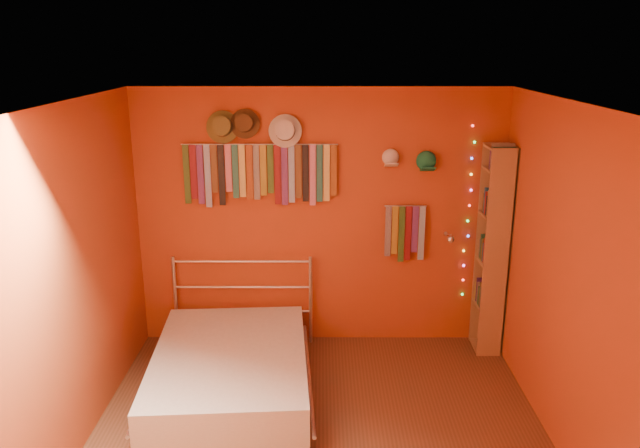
{
  "coord_description": "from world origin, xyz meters",
  "views": [
    {
      "loc": [
        0.02,
        -4.01,
        2.88
      ],
      "look_at": [
        0.0,
        0.9,
        1.45
      ],
      "focal_mm": 35.0,
      "sensor_mm": 36.0,
      "label": 1
    }
  ],
  "objects_px": {
    "bed": "(230,371)",
    "tie_rack": "(260,172)",
    "bookshelf": "(497,250)",
    "reading_lamp": "(450,238)"
  },
  "relations": [
    {
      "from": "tie_rack",
      "to": "bed",
      "type": "height_order",
      "value": "tie_rack"
    },
    {
      "from": "tie_rack",
      "to": "bed",
      "type": "relative_size",
      "value": 0.76
    },
    {
      "from": "bed",
      "to": "tie_rack",
      "type": "bearing_deg",
      "value": 74.91
    },
    {
      "from": "bookshelf",
      "to": "bed",
      "type": "xyz_separation_m",
      "value": [
        -2.41,
        -0.83,
        -0.81
      ]
    },
    {
      "from": "tie_rack",
      "to": "bookshelf",
      "type": "relative_size",
      "value": 0.72
    },
    {
      "from": "bookshelf",
      "to": "bed",
      "type": "relative_size",
      "value": 1.05
    },
    {
      "from": "reading_lamp",
      "to": "bookshelf",
      "type": "xyz_separation_m",
      "value": [
        0.44,
        0.0,
        -0.11
      ]
    },
    {
      "from": "tie_rack",
      "to": "reading_lamp",
      "type": "distance_m",
      "value": 1.88
    },
    {
      "from": "reading_lamp",
      "to": "bed",
      "type": "relative_size",
      "value": 0.15
    },
    {
      "from": "bookshelf",
      "to": "bed",
      "type": "bearing_deg",
      "value": -161.09
    }
  ]
}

